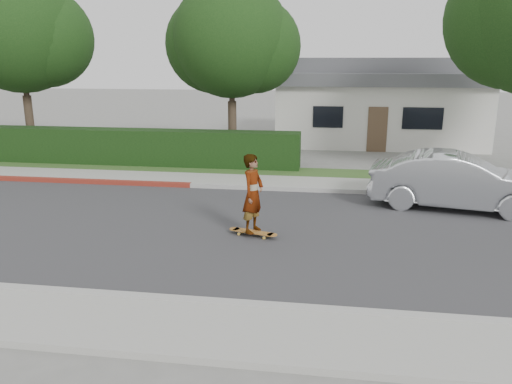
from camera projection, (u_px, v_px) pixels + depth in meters
ground at (112, 224)px, 13.18m from camera, size 120.00×120.00×0.00m
road at (112, 224)px, 13.17m from camera, size 60.00×8.00×0.01m
curb_near at (18, 290)px, 9.24m from camera, size 60.00×0.20×0.15m
curb_far at (163, 184)px, 17.08m from camera, size 60.00×0.20×0.15m
curb_red_section at (28, 179)px, 17.78m from camera, size 12.00×0.21×0.15m
sidewalk_far at (171, 179)px, 17.94m from camera, size 60.00×1.60×0.12m
planting_strip at (183, 170)px, 19.47m from camera, size 60.00×1.60×0.10m
hedge at (116, 147)px, 20.29m from camera, size 15.00×1.00×1.50m
tree_left at (22, 34)px, 21.19m from camera, size 5.99×5.21×8.00m
tree_center at (232, 42)px, 20.49m from camera, size 5.66×4.84×7.44m
house at (376, 100)px, 26.80m from camera, size 10.60×8.60×4.30m
skateboard at (253, 232)px, 12.22m from camera, size 1.29×0.60×0.12m
skateboarder at (253, 194)px, 11.97m from camera, size 0.67×0.81×1.92m
car_silver at (457, 181)px, 14.36m from camera, size 5.15×2.62×1.62m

